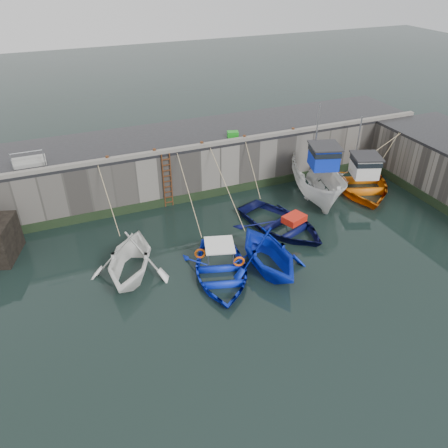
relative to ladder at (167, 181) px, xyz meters
name	(u,v)px	position (x,y,z in m)	size (l,w,h in m)	color
ground	(284,308)	(2.00, -9.91, -1.59)	(120.00, 120.00, 0.00)	black
quay_back	(187,159)	(2.00, 2.59, -0.09)	(30.00, 5.00, 3.00)	slate
road_back	(186,135)	(2.00, 2.59, 1.49)	(30.00, 5.00, 0.16)	black
kerb_back	(199,146)	(2.00, 0.24, 1.67)	(30.00, 0.30, 0.20)	slate
algae_back	(202,195)	(2.00, 0.05, -1.34)	(30.00, 0.08, 0.50)	black
ladder	(167,181)	(0.00, 0.00, 0.00)	(0.51, 0.08, 3.20)	#3F1E0F
boat_near_white	(132,273)	(-3.31, -5.30, -1.59)	(3.83, 4.44, 2.34)	white
boat_near_white_rope	(116,230)	(-3.31, -1.36, -1.59)	(0.04, 3.89, 3.10)	tan
boat_near_blue	(221,275)	(0.38, -6.95, -1.59)	(3.57, 5.00, 1.03)	#0D26C8
boat_near_blue_rope	(188,223)	(0.38, -2.18, -1.59)	(0.04, 5.23, 3.10)	tan
boat_near_blacktrim	(267,267)	(2.58, -7.25, -1.59)	(3.82, 4.43, 2.33)	#0D2ACC
boat_near_blacktrim_rope	(226,216)	(2.58, -2.33, -1.59)	(0.04, 5.49, 3.10)	tan
boat_near_navy	(281,228)	(4.78, -4.55, -1.59)	(3.76, 5.27, 1.09)	#0A0F43
boat_near_navy_rope	(252,198)	(4.78, -0.98, -1.59)	(0.04, 3.36, 3.10)	tan
boat_far_white	(318,180)	(8.40, -2.21, -0.53)	(4.26, 6.95, 5.52)	silver
boat_far_orange	(359,180)	(11.49, -2.12, -1.15)	(6.76, 7.91, 4.39)	orange
fish_crate	(233,134)	(4.37, 1.02, 1.73)	(0.63, 0.45, 0.33)	#1A931D
railing	(29,161)	(-6.75, 1.33, 1.77)	(1.60, 1.05, 1.00)	#A5A8AD
bollard_a	(107,159)	(-3.00, 0.34, 1.71)	(0.18, 0.18, 0.28)	#3F1E0F
bollard_b	(154,151)	(-0.50, 0.34, 1.71)	(0.18, 0.18, 0.28)	#3F1E0F
bollard_c	(202,144)	(2.20, 0.34, 1.71)	(0.18, 0.18, 0.28)	#3F1E0F
bollard_d	(244,138)	(4.80, 0.34, 1.71)	(0.18, 0.18, 0.28)	#3F1E0F
bollard_e	(293,130)	(8.00, 0.34, 1.71)	(0.18, 0.18, 0.28)	#3F1E0F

